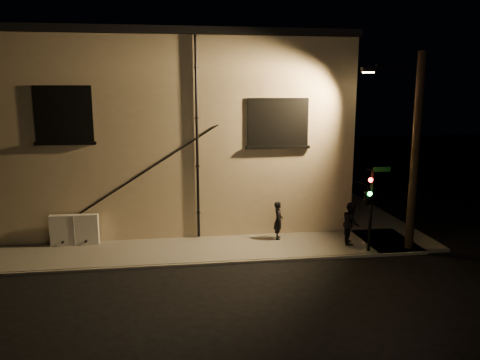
{
  "coord_description": "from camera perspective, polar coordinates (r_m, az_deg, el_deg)",
  "views": [
    {
      "loc": [
        -2.74,
        -16.3,
        6.36
      ],
      "look_at": [
        -0.18,
        1.8,
        2.79
      ],
      "focal_mm": 35.0,
      "sensor_mm": 36.0,
      "label": 1
    }
  ],
  "objects": [
    {
      "name": "streetlamp_pole",
      "position": [
        19.24,
        20.34,
        3.53
      ],
      "size": [
        2.06,
        1.4,
        7.75
      ],
      "color": "black",
      "rests_on": "ground"
    },
    {
      "name": "building",
      "position": [
        25.37,
        -8.68,
        6.49
      ],
      "size": [
        16.2,
        12.23,
        8.8
      ],
      "color": "beige",
      "rests_on": "ground"
    },
    {
      "name": "pedestrian_b",
      "position": [
        19.69,
        13.37,
        -5.11
      ],
      "size": [
        0.84,
        0.98,
        1.73
      ],
      "primitive_type": "imported",
      "rotation": [
        0.0,
        0.0,
        1.32
      ],
      "color": "black",
      "rests_on": "sidewalk"
    },
    {
      "name": "utility_cabinet",
      "position": [
        20.23,
        -19.51,
        -5.73
      ],
      "size": [
        1.89,
        0.32,
        1.25
      ],
      "primitive_type": "cube",
      "color": "silver",
      "rests_on": "sidewalk"
    },
    {
      "name": "pedestrian_a",
      "position": [
        19.81,
        4.7,
        -4.93
      ],
      "size": [
        0.5,
        0.65,
        1.6
      ],
      "primitive_type": "imported",
      "rotation": [
        0.0,
        0.0,
        1.36
      ],
      "color": "black",
      "rests_on": "sidewalk"
    },
    {
      "name": "traffic_signal",
      "position": [
        18.45,
        15.3,
        -1.91
      ],
      "size": [
        1.23,
        1.95,
        3.32
      ],
      "color": "black",
      "rests_on": "sidewalk"
    },
    {
      "name": "sidewalk",
      "position": [
        21.99,
        2.68,
        -5.62
      ],
      "size": [
        21.0,
        16.0,
        0.12
      ],
      "color": "slate",
      "rests_on": "ground"
    },
    {
      "name": "ground",
      "position": [
        17.71,
        1.4,
        -10.01
      ],
      "size": [
        90.0,
        90.0,
        0.0
      ],
      "primitive_type": "plane",
      "color": "black"
    }
  ]
}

